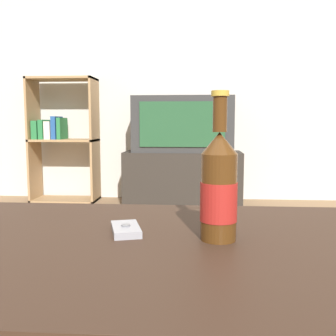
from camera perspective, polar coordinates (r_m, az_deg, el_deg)
name	(u,v)px	position (r m, az deg, el deg)	size (l,w,h in m)	color
back_wall	(184,60)	(3.77, 2.38, 15.43)	(8.00, 0.05, 2.60)	beige
coffee_table	(129,281)	(0.77, -5.69, -16.06)	(1.11, 0.65, 0.50)	#332116
tv_stand	(183,178)	(3.49, 2.15, -1.43)	(1.02, 0.41, 0.47)	#28231E
television	(183,124)	(3.45, 2.18, 6.36)	(0.86, 0.39, 0.48)	#2D2D2D
bookshelf	(60,137)	(3.73, -15.35, 4.32)	(0.59, 0.30, 1.12)	#99754C
beer_bottle	(219,187)	(0.73, 7.39, -2.82)	(0.07, 0.07, 0.28)	#47280F
cell_phone	(126,229)	(0.80, -6.15, -8.83)	(0.08, 0.11, 0.02)	gray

